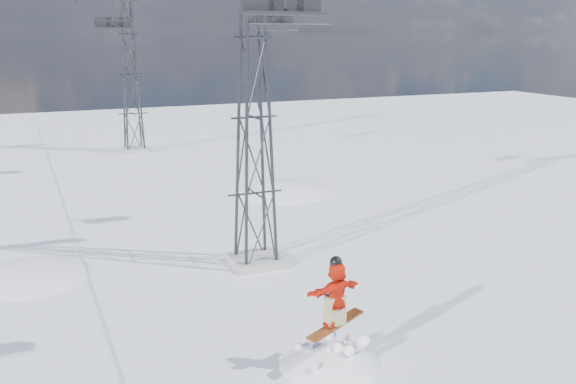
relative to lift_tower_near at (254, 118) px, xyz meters
name	(u,v)px	position (x,y,z in m)	size (l,w,h in m)	color
ground	(335,370)	(-0.80, -8.00, -5.47)	(120.00, 120.00, 0.00)	white
snow_terrain	(83,362)	(-5.57, 13.24, -15.06)	(39.00, 37.00, 22.00)	white
lift_tower_near	(254,118)	(0.00, 0.00, 0.00)	(5.20, 1.80, 11.43)	#999999
lift_tower_far	(131,75)	(0.00, 25.00, 0.00)	(5.20, 1.80, 11.43)	#999999
lift_chair_near	(285,4)	(-2.20, -8.00, 3.54)	(1.85, 0.53, 2.30)	black
lift_chair_mid	(273,19)	(2.20, 3.69, 3.44)	(1.95, 0.56, 2.42)	black
lift_chair_far	(113,24)	(-2.20, 16.57, 3.37)	(2.03, 0.58, 2.52)	black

